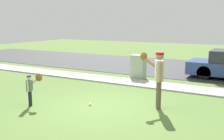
{
  "coord_description": "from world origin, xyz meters",
  "views": [
    {
      "loc": [
        4.16,
        -6.8,
        2.6
      ],
      "look_at": [
        -0.22,
        1.11,
        1.0
      ],
      "focal_mm": 42.5,
      "sensor_mm": 36.0,
      "label": 1
    }
  ],
  "objects_px": {
    "person_adult": "(158,74)",
    "baseball": "(90,104)",
    "person_child": "(32,85)",
    "utility_cabinet": "(138,67)"
  },
  "relations": [
    {
      "from": "person_child",
      "to": "baseball",
      "type": "height_order",
      "value": "person_child"
    },
    {
      "from": "person_child",
      "to": "utility_cabinet",
      "type": "height_order",
      "value": "utility_cabinet"
    },
    {
      "from": "person_adult",
      "to": "utility_cabinet",
      "type": "bearing_deg",
      "value": -84.99
    },
    {
      "from": "utility_cabinet",
      "to": "person_adult",
      "type": "bearing_deg",
      "value": -59.15
    },
    {
      "from": "person_child",
      "to": "baseball",
      "type": "distance_m",
      "value": 1.93
    },
    {
      "from": "person_child",
      "to": "utility_cabinet",
      "type": "bearing_deg",
      "value": 51.3
    },
    {
      "from": "person_adult",
      "to": "utility_cabinet",
      "type": "relative_size",
      "value": 1.54
    },
    {
      "from": "person_adult",
      "to": "person_child",
      "type": "relative_size",
      "value": 1.68
    },
    {
      "from": "person_adult",
      "to": "baseball",
      "type": "height_order",
      "value": "person_adult"
    },
    {
      "from": "person_adult",
      "to": "utility_cabinet",
      "type": "xyz_separation_m",
      "value": [
        -2.28,
        3.82,
        -0.52
      ]
    }
  ]
}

